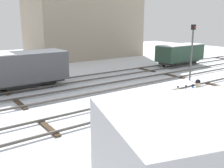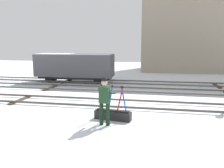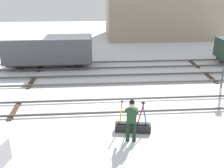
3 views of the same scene
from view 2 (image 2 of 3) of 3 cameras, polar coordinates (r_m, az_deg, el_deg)
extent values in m
plane|color=silver|center=(11.66, 3.57, -5.42)|extent=(60.00, 60.00, 0.00)
cube|color=#4C4742|center=(10.94, 3.09, -5.73)|extent=(44.00, 0.07, 0.10)
cube|color=#4C4742|center=(12.32, 4.00, -3.98)|extent=(44.00, 0.07, 0.10)
cube|color=#423323|center=(13.66, -21.69, -3.68)|extent=(0.24, 1.94, 0.08)
cube|color=#4C4742|center=(14.53, 5.08, -1.90)|extent=(44.00, 0.07, 0.10)
cube|color=#4C4742|center=(15.94, 5.61, -0.89)|extent=(44.00, 0.07, 0.10)
cube|color=#423323|center=(16.84, -14.94, -0.92)|extent=(0.24, 1.94, 0.08)
cube|color=#4C4742|center=(17.50, 6.10, 0.05)|extent=(44.00, 0.07, 0.10)
cube|color=#4C4742|center=(18.92, 6.46, 0.76)|extent=(44.00, 0.07, 0.10)
cube|color=#423323|center=(19.57, -11.10, 0.67)|extent=(0.24, 1.94, 0.08)
cube|color=#423323|center=(18.71, 24.49, -0.43)|extent=(0.24, 1.94, 0.08)
cube|color=black|center=(9.52, 0.22, -7.75)|extent=(1.56, 0.59, 0.36)
cube|color=black|center=(9.46, 0.22, -6.54)|extent=(1.38, 0.40, 0.06)
cylinder|color=yellow|center=(9.51, -2.77, -3.38)|extent=(0.15, 0.08, 1.05)
sphere|color=black|center=(9.39, -2.55, -0.29)|extent=(0.09, 0.09, 0.09)
cylinder|color=#1E47B7|center=(9.37, -0.39, -3.60)|extent=(0.23, 0.09, 1.05)
sphere|color=black|center=(9.24, 0.09, -0.51)|extent=(0.09, 0.09, 0.09)
cylinder|color=red|center=(9.24, 2.01, -3.83)|extent=(0.29, 0.10, 1.04)
sphere|color=black|center=(9.10, 2.72, -0.75)|extent=(0.09, 0.09, 0.09)
cylinder|color=#1E47B7|center=(9.19, 2.96, -3.90)|extent=(0.27, 0.10, 1.04)
sphere|color=black|center=(9.12, 2.34, -0.70)|extent=(0.09, 0.09, 0.09)
cylinder|color=black|center=(8.87, -2.63, -7.35)|extent=(0.15, 0.15, 0.87)
cylinder|color=black|center=(8.78, -1.04, -7.52)|extent=(0.15, 0.15, 0.87)
cube|color=#1E3D23|center=(8.63, -1.86, -2.71)|extent=(0.41, 0.29, 0.62)
sphere|color=tan|center=(8.54, -1.88, 0.34)|extent=(0.24, 0.24, 0.24)
sphere|color=black|center=(8.53, -1.88, 0.99)|extent=(0.21, 0.21, 0.21)
cylinder|color=#1E3D23|center=(8.93, -2.50, -1.69)|extent=(0.20, 0.59, 0.33)
cylinder|color=#1E3D23|center=(8.81, 0.08, -2.20)|extent=(0.20, 0.60, 0.23)
cube|color=gray|center=(29.34, 20.66, 15.81)|extent=(12.59, 6.64, 12.99)
cube|color=#2D2B28|center=(19.26, -9.13, 1.66)|extent=(6.00, 1.29, 0.20)
cube|color=#4C4C51|center=(19.15, -9.21, 4.58)|extent=(6.32, 2.09, 1.77)
cube|color=silver|center=(19.09, -9.28, 7.32)|extent=(6.20, 2.00, 0.06)
cylinder|color=black|center=(19.53, -15.33, 1.41)|extent=(0.70, 0.11, 0.70)
cylinder|color=black|center=(20.52, -14.04, 1.84)|extent=(0.70, 0.11, 0.70)
cylinder|color=black|center=(18.18, -3.58, 1.14)|extent=(0.70, 0.11, 0.70)
cylinder|color=black|center=(19.23, -2.82, 1.61)|extent=(0.70, 0.11, 0.70)
camera|label=1|loc=(11.06, -70.46, 9.55)|focal=41.39mm
camera|label=3|loc=(4.43, -93.62, 42.78)|focal=40.62mm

